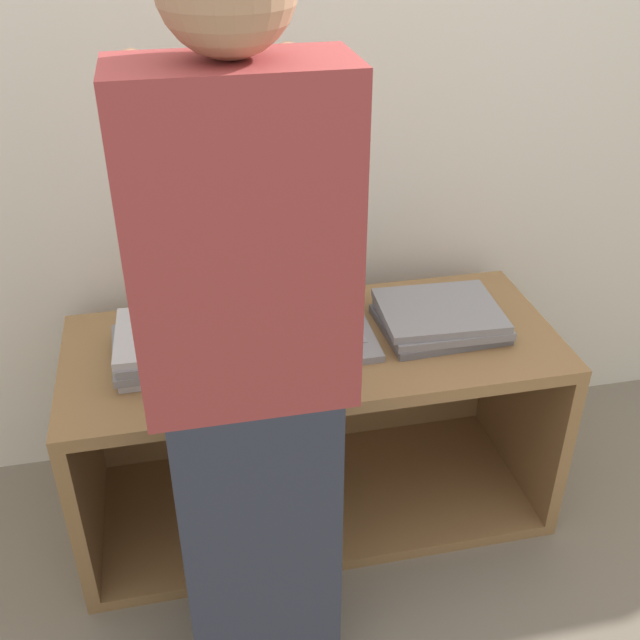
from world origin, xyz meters
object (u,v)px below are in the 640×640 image
object	(u,v)px
laptop_stack_right	(440,318)
person	(249,375)
laptop_open	(309,313)
laptop_stack_left	(180,343)

from	to	relation	value
laptop_stack_right	person	world-z (taller)	person
laptop_stack_right	laptop_open	bearing A→B (deg)	169.80
person	laptop_stack_right	bearing A→B (deg)	37.87
laptop_open	person	size ratio (longest dim) A/B	0.23
laptop_open	laptop_stack_right	distance (m)	0.36
laptop_open	laptop_stack_right	world-z (taller)	laptop_open
laptop_open	laptop_stack_right	xyz separation A→B (m)	(0.35, -0.06, -0.02)
laptop_stack_left	person	distance (m)	0.51
laptop_stack_left	person	bearing A→B (deg)	-73.89
laptop_stack_left	person	world-z (taller)	person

